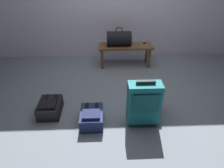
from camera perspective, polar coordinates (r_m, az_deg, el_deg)
The scene contains 8 objects.
ground_plane at distance 2.96m, azimuth 3.34°, elevation -3.88°, with size 6.60×6.60×0.00m, color slate.
bench at distance 3.76m, azimuth 3.89°, elevation 10.25°, with size 1.00×0.36×0.41m.
duffel_bag_black at distance 3.68m, azimuth 2.05°, elevation 13.06°, with size 0.44×0.26×0.34m.
cell_phone at distance 3.84m, azimuth 9.34°, elevation 11.48°, with size 0.07×0.14×0.01m.
suitcase_upright_teal at distance 2.36m, azimuth 9.19°, elevation -5.40°, with size 0.39×0.21×0.61m.
suitcase_small_navy at distance 2.64m, azimuth 10.21°, elevation -3.03°, with size 0.32×0.19×0.46m.
backpack_dark at distance 2.74m, azimuth -17.54°, elevation -6.47°, with size 0.28×0.38×0.21m.
backpack_navy at distance 2.48m, azimuth -5.87°, elevation -9.48°, with size 0.28×0.38×0.21m.
Camera 1 is at (-0.27, -2.39, 1.73)m, focal length 31.55 mm.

